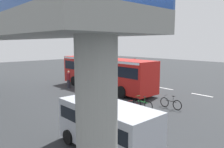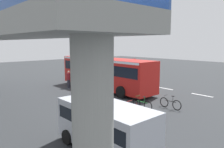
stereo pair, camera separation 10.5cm
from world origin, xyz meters
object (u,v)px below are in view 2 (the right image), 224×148
object	(u,v)px
bicycle_green	(142,104)
bicycle_black	(170,103)
city_bus	(105,71)
parked_van	(105,124)
bicycle_red	(134,110)
pedestrian	(69,79)
traffic_sign	(134,66)

from	to	relation	value
bicycle_green	bicycle_black	bearing A→B (deg)	-126.35
city_bus	parked_van	size ratio (longest dim) A/B	2.40
city_bus	bicycle_red	distance (m)	8.60
bicycle_green	pedestrian	xyz separation A→B (m)	(10.03, -0.05, 0.51)
city_bus	pedestrian	distance (m)	3.99
traffic_sign	parked_van	bearing A→B (deg)	128.42
city_bus	traffic_sign	world-z (taller)	city_bus
bicycle_green	pedestrian	size ratio (longest dim) A/B	0.99
bicycle_red	bicycle_green	world-z (taller)	same
bicycle_green	bicycle_black	size ratio (longest dim) A/B	1.00
city_bus	parked_van	world-z (taller)	city_bus
bicycle_black	traffic_sign	size ratio (longest dim) A/B	0.63
bicycle_black	city_bus	bearing A→B (deg)	-5.25
city_bus	parked_van	distance (m)	12.67
city_bus	traffic_sign	bearing A→B (deg)	-80.19
bicycle_red	traffic_sign	bearing A→B (deg)	-47.31
city_bus	traffic_sign	size ratio (longest dim) A/B	4.12
bicycle_black	traffic_sign	xyz separation A→B (m)	(9.11, -6.05, 1.52)
bicycle_green	bicycle_red	bearing A→B (deg)	111.13
bicycle_black	bicycle_red	bearing A→B (deg)	78.14
parked_van	bicycle_black	xyz separation A→B (m)	(1.53, -7.35, -0.81)
city_bus	bicycle_red	world-z (taller)	city_bus
parked_van	traffic_sign	distance (m)	17.13
pedestrian	city_bus	bearing A→B (deg)	-142.36
pedestrian	traffic_sign	distance (m)	8.02
city_bus	bicycle_black	world-z (taller)	city_bus
parked_van	bicycle_black	size ratio (longest dim) A/B	2.71
parked_van	traffic_sign	world-z (taller)	traffic_sign
parked_van	city_bus	bearing A→B (deg)	-39.83
bicycle_red	traffic_sign	world-z (taller)	traffic_sign
city_bus	bicycle_red	bearing A→B (deg)	152.87
bicycle_red	bicycle_green	xyz separation A→B (m)	(0.56, -1.46, 0.00)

